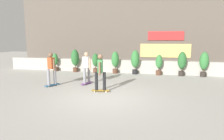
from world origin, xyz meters
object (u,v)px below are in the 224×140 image
potted_plant_0 (55,61)px  potted_plant_7 (204,62)px  potted_plant_6 (182,62)px  skater_far_right (100,71)px  potted_plant_2 (95,62)px  potted_plant_5 (159,64)px  potted_plant_3 (115,61)px  potted_plant_1 (75,59)px  potted_plant_4 (135,60)px  skater_by_wall_right (87,67)px  skater_by_wall_left (51,68)px

potted_plant_0 → potted_plant_7: 10.18m
potted_plant_6 → skater_far_right: skater_far_right is taller
potted_plant_0 → potted_plant_6: bearing=-0.0°
potted_plant_2 → potted_plant_5: bearing=0.0°
potted_plant_2 → potted_plant_3: potted_plant_3 is taller
potted_plant_3 → potted_plant_7: potted_plant_7 is taller
potted_plant_5 → potted_plant_6: size_ratio=0.87×
potted_plant_1 → potted_plant_5: potted_plant_1 is taller
potted_plant_2 → skater_far_right: 5.04m
potted_plant_4 → potted_plant_3: bearing=180.0°
potted_plant_1 → skater_far_right: 5.74m
potted_plant_5 → potted_plant_3: bearing=180.0°
potted_plant_4 → skater_by_wall_right: skater_by_wall_right is taller
skater_by_wall_left → skater_far_right: same height
potted_plant_6 → skater_by_wall_left: 7.99m
potted_plant_0 → skater_far_right: (4.79, -4.75, 0.21)m
potted_plant_5 → skater_by_wall_right: size_ratio=0.79×
potted_plant_2 → potted_plant_7: (7.09, 0.00, 0.15)m
potted_plant_2 → skater_by_wall_left: size_ratio=0.80×
potted_plant_7 → potted_plant_5: bearing=180.0°
potted_plant_7 → potted_plant_2: bearing=180.0°
potted_plant_6 → potted_plant_4: bearing=-180.0°
potted_plant_5 → potted_plant_7: size_ratio=0.86×
potted_plant_5 → skater_by_wall_right: skater_by_wall_right is taller
potted_plant_2 → potted_plant_3: size_ratio=0.90×
skater_by_wall_left → potted_plant_7: bearing=27.8°
potted_plant_1 → skater_by_wall_left: size_ratio=0.95×
potted_plant_5 → potted_plant_2: bearing=-180.0°
potted_plant_4 → skater_far_right: bearing=-102.9°
potted_plant_6 → potted_plant_7: bearing=-0.0°
potted_plant_2 → potted_plant_3: 1.43m
skater_by_wall_right → potted_plant_5: bearing=43.0°
potted_plant_5 → potted_plant_6: bearing=0.0°
skater_far_right → potted_plant_6: bearing=49.3°
potted_plant_0 → skater_by_wall_right: 5.09m
potted_plant_2 → potted_plant_7: size_ratio=0.87×
potted_plant_1 → potted_plant_7: 8.61m
skater_far_right → potted_plant_1: bearing=124.1°
potted_plant_4 → potted_plant_6: potted_plant_4 is taller
potted_plant_7 → skater_by_wall_left: bearing=-152.2°
potted_plant_1 → skater_by_wall_left: (0.54, -4.25, -0.00)m
potted_plant_3 → potted_plant_7: size_ratio=0.97×
potted_plant_0 → potted_plant_5: potted_plant_5 is taller
potted_plant_0 → potted_plant_5: bearing=-0.0°
potted_plant_1 → skater_by_wall_left: 4.29m
potted_plant_3 → potted_plant_5: potted_plant_3 is taller
skater_by_wall_left → skater_by_wall_right: bearing=25.6°
potted_plant_2 → potted_plant_7: potted_plant_7 is taller
potted_plant_2 → skater_by_wall_left: 4.37m
potted_plant_5 → skater_far_right: (-2.65, -4.75, 0.18)m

